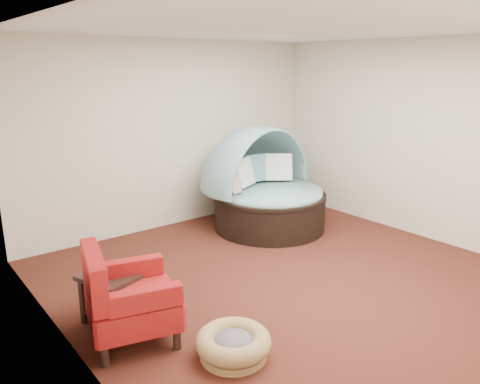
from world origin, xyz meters
TOP-DOWN VIEW (x-y plane):
  - floor at (0.00, 0.00)m, footprint 5.00×5.00m
  - wall_back at (0.00, 2.50)m, footprint 5.00×0.00m
  - wall_left at (-2.50, 0.00)m, footprint 0.00×5.00m
  - wall_right at (2.50, 0.00)m, footprint 0.00×5.00m
  - ceiling at (0.00, 0.00)m, footprint 5.00×5.00m
  - canopy_daybed at (0.97, 1.50)m, footprint 1.97×1.92m
  - pet_basket at (-1.46, -0.86)m, footprint 0.82×0.82m
  - red_armchair at (-2.06, -0.07)m, footprint 0.95×0.95m
  - side_table at (-2.00, 0.33)m, footprint 0.66×0.66m

SIDE VIEW (x-z plane):
  - floor at x=0.00m, z-range 0.00..0.00m
  - pet_basket at x=-1.46m, z-range 0.00..0.23m
  - side_table at x=-2.00m, z-range 0.07..0.57m
  - red_armchair at x=-2.06m, z-range -0.04..0.87m
  - canopy_daybed at x=0.97m, z-range -0.06..1.49m
  - wall_back at x=0.00m, z-range -1.10..3.90m
  - wall_left at x=-2.50m, z-range -1.10..3.90m
  - wall_right at x=2.50m, z-range -1.10..3.90m
  - ceiling at x=0.00m, z-range 2.80..2.80m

